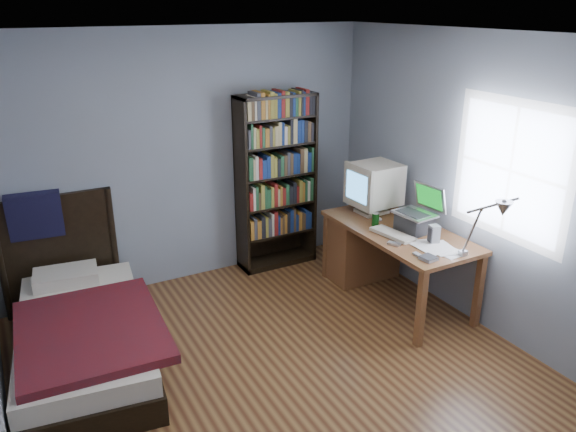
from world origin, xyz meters
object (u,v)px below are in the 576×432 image
at_px(crt_monitor, 374,185).
at_px(laptop, 416,219).
at_px(bed, 81,328).
at_px(soda_can, 375,219).
at_px(keyboard, 393,234).
at_px(bookshelf, 276,182).
at_px(desk, 370,244).
at_px(speaker, 434,234).
at_px(desk_lamp, 497,214).

xyz_separation_m(crt_monitor, laptop, (0.05, -0.58, -0.17)).
bearing_deg(bed, soda_can, -6.05).
xyz_separation_m(keyboard, bookshelf, (-0.47, 1.36, 0.18)).
height_order(laptop, keyboard, laptop).
bearing_deg(desk, soda_can, -120.11).
height_order(laptop, soda_can, laptop).
distance_m(laptop, bookshelf, 1.54).
xyz_separation_m(desk, laptop, (0.10, -0.52, 0.43)).
relative_size(desk, crt_monitor, 3.03).
distance_m(soda_can, bed, 2.73).
distance_m(speaker, bed, 3.04).
relative_size(crt_monitor, bookshelf, 0.28).
relative_size(crt_monitor, speaker, 3.14).
xyz_separation_m(desk, crt_monitor, (0.05, 0.06, 0.60)).
xyz_separation_m(soda_can, bed, (-2.66, 0.28, -0.53)).
height_order(crt_monitor, bookshelf, bookshelf).
bearing_deg(laptop, desk, 100.77).
xyz_separation_m(crt_monitor, bookshelf, (-0.67, 0.79, -0.09)).
bearing_deg(bookshelf, speaker, -67.59).
xyz_separation_m(keyboard, soda_can, (0.01, 0.28, 0.05)).
xyz_separation_m(laptop, keyboard, (-0.25, 0.01, -0.10)).
relative_size(crt_monitor, keyboard, 1.19).
height_order(desk, desk_lamp, desk_lamp).
height_order(laptop, bookshelf, bookshelf).
height_order(desk, soda_can, soda_can).
bearing_deg(bookshelf, laptop, -62.18).
xyz_separation_m(desk_lamp, speaker, (0.09, 0.71, -0.44)).
xyz_separation_m(desk_lamp, bed, (-2.77, 1.56, -1.00)).
xyz_separation_m(speaker, bookshelf, (-0.68, 1.65, 0.12)).
height_order(keyboard, bed, bed).
distance_m(crt_monitor, desk_lamp, 1.59).
relative_size(keyboard, soda_can, 3.54).
bearing_deg(desk_lamp, keyboard, 96.88).
xyz_separation_m(desk, desk_lamp, (-0.03, -1.51, 0.84)).
relative_size(desk, bed, 0.73).
relative_size(desk_lamp, soda_can, 5.41).
height_order(laptop, speaker, laptop).
bearing_deg(crt_monitor, bookshelf, 130.57).
relative_size(crt_monitor, laptop, 1.18).
distance_m(crt_monitor, speaker, 0.89).
bearing_deg(bookshelf, desk, -53.64).
height_order(desk, speaker, speaker).
distance_m(laptop, speaker, 0.29).
xyz_separation_m(crt_monitor, keyboard, (-0.20, -0.57, -0.27)).
relative_size(desk, laptop, 3.58).
bearing_deg(desk_lamp, desk, 88.85).
bearing_deg(laptop, soda_can, 130.29).
relative_size(laptop, desk_lamp, 0.66).
relative_size(desk, soda_can, 12.77).
height_order(desk_lamp, speaker, desk_lamp).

